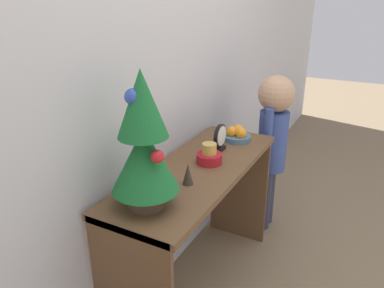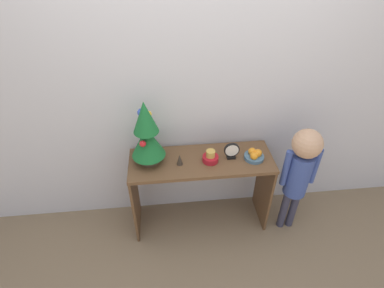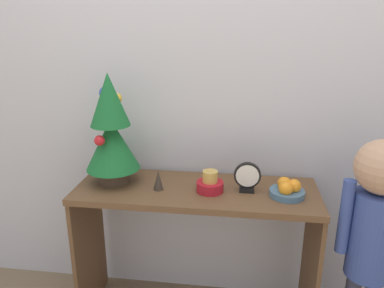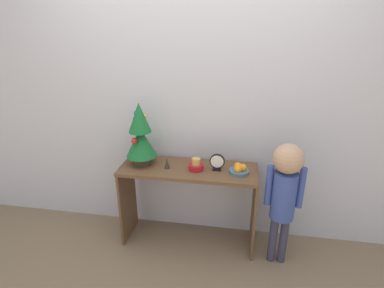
% 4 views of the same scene
% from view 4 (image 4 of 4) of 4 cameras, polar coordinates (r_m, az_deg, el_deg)
% --- Properties ---
extents(ground_plane, '(12.00, 12.00, 0.00)m').
position_cam_4_polar(ground_plane, '(2.75, -1.41, -20.26)').
color(ground_plane, '#7A664C').
extents(back_wall, '(7.00, 0.05, 2.50)m').
position_cam_4_polar(back_wall, '(2.56, 0.25, 8.36)').
color(back_wall, silver).
rests_on(back_wall, ground_plane).
extents(console_table, '(1.15, 0.40, 0.73)m').
position_cam_4_polar(console_table, '(2.58, -0.67, -7.93)').
color(console_table, brown).
rests_on(console_table, ground_plane).
extents(mini_tree, '(0.26, 0.26, 0.54)m').
position_cam_4_polar(mini_tree, '(2.52, -9.80, 1.75)').
color(mini_tree, '#4C3828').
rests_on(mini_tree, console_table).
extents(fruit_bowl, '(0.16, 0.16, 0.08)m').
position_cam_4_polar(fruit_bowl, '(2.43, 8.98, -4.83)').
color(fruit_bowl, '#476B84').
rests_on(fruit_bowl, console_table).
extents(singing_bowl, '(0.13, 0.13, 0.10)m').
position_cam_4_polar(singing_bowl, '(2.46, 0.78, -4.14)').
color(singing_bowl, '#AD1923').
rests_on(singing_bowl, console_table).
extents(desk_clock, '(0.12, 0.04, 0.14)m').
position_cam_4_polar(desk_clock, '(2.44, 4.80, -3.51)').
color(desk_clock, black).
rests_on(desk_clock, console_table).
extents(figurine, '(0.05, 0.05, 0.10)m').
position_cam_4_polar(figurine, '(2.49, -4.79, -3.63)').
color(figurine, '#382D23').
rests_on(figurine, console_table).
extents(child_figure, '(0.29, 0.23, 1.05)m').
position_cam_4_polar(child_figure, '(2.39, 17.26, -7.84)').
color(child_figure, '#38384C').
rests_on(child_figure, ground_plane).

